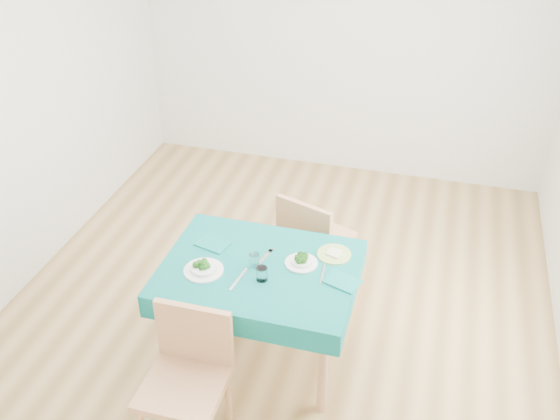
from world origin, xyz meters
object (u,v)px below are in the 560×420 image
(bowl_far, at_px, (301,260))
(bowl_near, at_px, (203,266))
(side_plate, at_px, (334,254))
(chair_near, at_px, (181,369))
(table, at_px, (260,312))
(chair_far, at_px, (318,224))

(bowl_far, bearing_deg, bowl_near, -157.51)
(bowl_near, bearing_deg, side_plate, 27.04)
(side_plate, bearing_deg, chair_near, -122.61)
(table, bearing_deg, bowl_near, -157.56)
(chair_near, xyz_separation_m, side_plate, (0.65, 1.01, 0.19))
(bowl_far, height_order, side_plate, bowl_far)
(bowl_far, relative_size, side_plate, 0.95)
(table, xyz_separation_m, chair_far, (0.19, 0.85, 0.19))
(bowl_near, height_order, side_plate, bowl_near)
(table, bearing_deg, bowl_far, 22.55)
(chair_far, height_order, side_plate, chair_far)
(bowl_near, xyz_separation_m, bowl_far, (0.57, 0.23, -0.01))
(bowl_near, relative_size, bowl_far, 1.19)
(table, height_order, bowl_near, bowl_near)
(chair_far, relative_size, side_plate, 5.14)
(chair_near, bearing_deg, chair_far, 75.29)
(table, distance_m, side_plate, 0.63)
(table, height_order, chair_far, chair_far)
(chair_near, relative_size, side_plate, 5.20)
(bowl_far, bearing_deg, chair_far, 94.05)
(chair_near, bearing_deg, bowl_near, 98.85)
(chair_far, bearing_deg, side_plate, 130.35)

